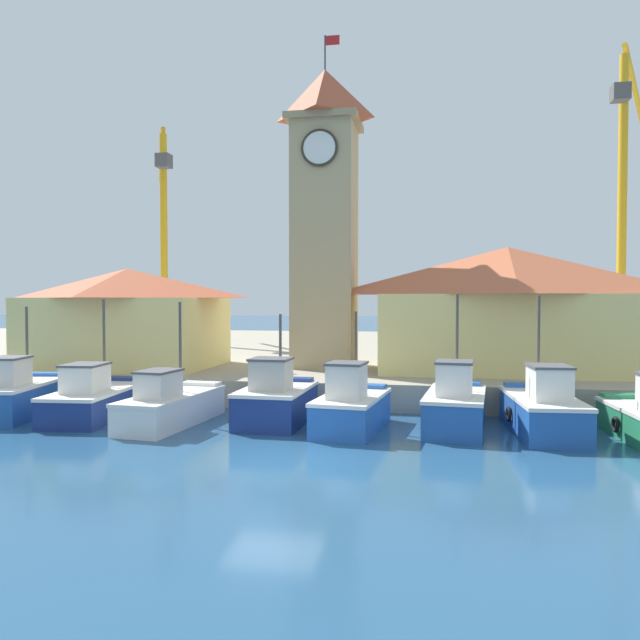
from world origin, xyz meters
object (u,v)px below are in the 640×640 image
(fishing_boat_left_outer, at_px, (96,399))
(fishing_boat_left_inner, at_px, (171,405))
(port_crane_far, at_px, (623,231))
(fishing_boat_mid_left, at_px, (276,400))
(fishing_boat_center, at_px, (351,407))
(fishing_boat_mid_right, at_px, (455,406))
(clock_tower, at_px, (325,211))
(fishing_boat_right_inner, at_px, (543,409))
(port_crane_near, at_px, (164,261))
(warehouse_right, at_px, (507,308))
(warehouse_left, at_px, (127,317))
(fishing_boat_far_left, at_px, (19,395))

(fishing_boat_left_outer, xyz_separation_m, fishing_boat_left_inner, (3.25, -0.74, -0.02))
(port_crane_far, bearing_deg, fishing_boat_mid_left, -129.29)
(fishing_boat_left_inner, xyz_separation_m, fishing_boat_mid_left, (3.54, 0.91, 0.12))
(fishing_boat_left_inner, relative_size, fishing_boat_center, 1.18)
(fishing_boat_mid_right, distance_m, clock_tower, 13.02)
(fishing_boat_left_outer, xyz_separation_m, clock_tower, (7.09, 8.72, 7.94))
(fishing_boat_center, height_order, fishing_boat_right_inner, fishing_boat_right_inner)
(port_crane_near, bearing_deg, fishing_boat_center, -54.39)
(fishing_boat_center, height_order, port_crane_far, port_crane_far)
(port_crane_far, bearing_deg, fishing_boat_center, -123.65)
(fishing_boat_left_inner, relative_size, port_crane_near, 0.32)
(fishing_boat_right_inner, relative_size, warehouse_right, 0.43)
(fishing_boat_mid_right, bearing_deg, warehouse_right, 71.82)
(fishing_boat_left_inner, height_order, fishing_boat_right_inner, fishing_boat_right_inner)
(fishing_boat_mid_left, height_order, port_crane_far, port_crane_far)
(fishing_boat_left_outer, relative_size, fishing_boat_center, 1.22)
(clock_tower, bearing_deg, port_crane_far, 36.58)
(fishing_boat_mid_left, distance_m, port_crane_near, 28.79)
(warehouse_left, height_order, port_crane_near, port_crane_near)
(fishing_boat_mid_right, distance_m, port_crane_near, 32.42)
(fishing_boat_mid_right, height_order, fishing_boat_right_inner, fishing_boat_mid_right)
(fishing_boat_far_left, bearing_deg, warehouse_left, 85.47)
(fishing_boat_right_inner, height_order, warehouse_left, warehouse_left)
(fishing_boat_center, bearing_deg, port_crane_near, 125.61)
(port_crane_near, bearing_deg, fishing_boat_left_inner, -65.51)
(fishing_boat_mid_left, height_order, warehouse_left, warehouse_left)
(fishing_boat_mid_right, height_order, warehouse_right, warehouse_right)
(fishing_boat_mid_right, height_order, port_crane_far, port_crane_far)
(warehouse_left, height_order, port_crane_far, port_crane_far)
(fishing_boat_mid_right, bearing_deg, fishing_boat_mid_left, 179.79)
(fishing_boat_mid_left, bearing_deg, fishing_boat_mid_right, -0.21)
(fishing_boat_center, relative_size, port_crane_far, 0.23)
(fishing_boat_left_inner, distance_m, port_crane_near, 27.98)
(fishing_boat_mid_left, bearing_deg, fishing_boat_far_left, -177.88)
(fishing_boat_left_outer, bearing_deg, warehouse_left, 108.67)
(fishing_boat_mid_right, relative_size, warehouse_left, 0.53)
(fishing_boat_left_outer, relative_size, fishing_boat_right_inner, 1.08)
(fishing_boat_far_left, distance_m, port_crane_far, 35.55)
(fishing_boat_left_outer, bearing_deg, fishing_boat_far_left, -176.32)
(clock_tower, distance_m, port_crane_far, 21.23)
(fishing_boat_far_left, distance_m, fishing_boat_center, 12.56)
(fishing_boat_mid_left, bearing_deg, fishing_boat_left_outer, -178.57)
(clock_tower, bearing_deg, warehouse_right, -5.29)
(fishing_boat_left_inner, height_order, fishing_boat_mid_left, fishing_boat_left_inner)
(fishing_boat_right_inner, bearing_deg, port_crane_far, 68.52)
(fishing_boat_far_left, xyz_separation_m, fishing_boat_mid_left, (9.80, 0.36, 0.02))
(fishing_boat_left_inner, xyz_separation_m, warehouse_left, (-5.67, 7.91, 2.85))
(fishing_boat_left_outer, bearing_deg, warehouse_right, 27.06)
(fishing_boat_far_left, height_order, fishing_boat_mid_left, fishing_boat_far_left)
(fishing_boat_left_outer, height_order, fishing_boat_mid_right, fishing_boat_mid_right)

